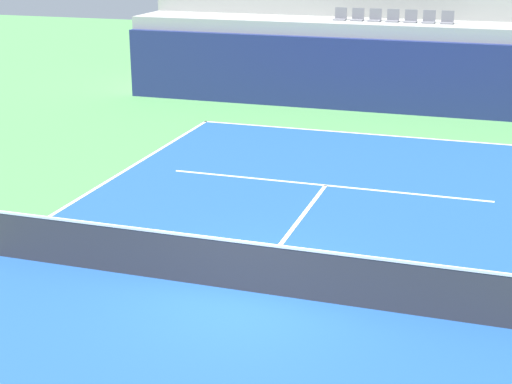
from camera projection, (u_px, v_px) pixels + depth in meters
name	position (u px, v px, depth m)	size (l,w,h in m)	color
ground_plane	(245.00, 291.00, 13.95)	(80.00, 80.00, 0.00)	#4C8C4C
court_surface	(245.00, 291.00, 13.95)	(11.00, 24.00, 0.01)	#1E4C99
baseline_far	(365.00, 134.00, 24.73)	(11.00, 0.10, 0.00)	white
service_line_far	(326.00, 185.00, 19.72)	(8.26, 0.10, 0.00)	white
centre_service_line	(292.00, 229.00, 16.84)	(0.10, 6.40, 0.00)	white
back_wall	(384.00, 77.00, 27.31)	(19.56, 0.30, 2.56)	navy
stands_tier_lower	(390.00, 64.00, 28.45)	(19.56, 2.40, 3.03)	#9E9E99
stands_tier_upper	(400.00, 44.00, 30.49)	(19.56, 2.40, 3.84)	#9E9E99
seating_row_lower	(393.00, 18.00, 28.01)	(4.29, 0.44, 0.44)	slate
tennis_net	(245.00, 265.00, 13.79)	(11.08, 0.08, 1.07)	black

